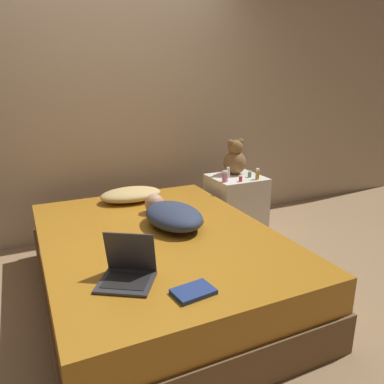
{
  "coord_description": "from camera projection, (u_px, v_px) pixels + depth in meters",
  "views": [
    {
      "loc": [
        -0.81,
        -2.28,
        1.51
      ],
      "look_at": [
        0.38,
        0.26,
        0.66
      ],
      "focal_mm": 35.0,
      "sensor_mm": 36.0,
      "label": 1
    }
  ],
  "objects": [
    {
      "name": "bottle_pink",
      "position": [
        225.0,
        176.0,
        3.45
      ],
      "size": [
        0.05,
        0.05,
        0.1
      ],
      "color": "pink",
      "rests_on": "nightstand"
    },
    {
      "name": "nightstand",
      "position": [
        236.0,
        205.0,
        3.74
      ],
      "size": [
        0.49,
        0.47,
        0.59
      ],
      "color": "silver",
      "rests_on": "ground_plane"
    },
    {
      "name": "book",
      "position": [
        193.0,
        292.0,
        1.87
      ],
      "size": [
        0.22,
        0.16,
        0.02
      ],
      "rotation": [
        0.0,
        0.0,
        0.13
      ],
      "color": "navy",
      "rests_on": "bed"
    },
    {
      "name": "wall_back",
      "position": [
        107.0,
        102.0,
        3.51
      ],
      "size": [
        8.0,
        0.06,
        2.6
      ],
      "color": "tan",
      "rests_on": "ground_plane"
    },
    {
      "name": "person_lying",
      "position": [
        172.0,
        215.0,
        2.73
      ],
      "size": [
        0.42,
        0.7,
        0.16
      ],
      "rotation": [
        0.0,
        0.0,
        0.09
      ],
      "color": "#2D3851",
      "rests_on": "bed"
    },
    {
      "name": "bottle_green",
      "position": [
        250.0,
        174.0,
        3.62
      ],
      "size": [
        0.03,
        0.03,
        0.06
      ],
      "color": "#3D8E4C",
      "rests_on": "nightstand"
    },
    {
      "name": "bottle_red",
      "position": [
        241.0,
        178.0,
        3.47
      ],
      "size": [
        0.03,
        0.03,
        0.06
      ],
      "color": "#B72D2D",
      "rests_on": "nightstand"
    },
    {
      "name": "pillow",
      "position": [
        131.0,
        194.0,
        3.28
      ],
      "size": [
        0.54,
        0.33,
        0.11
      ],
      "color": "tan",
      "rests_on": "bed"
    },
    {
      "name": "laptop",
      "position": [
        128.0,
        270.0,
        1.98
      ],
      "size": [
        0.37,
        0.36,
        0.26
      ],
      "rotation": [
        0.0,
        0.0,
        -0.56
      ],
      "color": "#333338",
      "rests_on": "bed"
    },
    {
      "name": "ground_plane",
      "position": [
        160.0,
        294.0,
        2.74
      ],
      "size": [
        12.0,
        12.0,
        0.0
      ],
      "primitive_type": "plane",
      "color": "#937551"
    },
    {
      "name": "bottle_amber",
      "position": [
        257.0,
        174.0,
        3.54
      ],
      "size": [
        0.04,
        0.04,
        0.11
      ],
      "color": "gold",
      "rests_on": "nightstand"
    },
    {
      "name": "bottle_white",
      "position": [
        228.0,
        173.0,
        3.58
      ],
      "size": [
        0.03,
        0.03,
        0.11
      ],
      "color": "white",
      "rests_on": "nightstand"
    },
    {
      "name": "teddy_bear",
      "position": [
        235.0,
        159.0,
        3.71
      ],
      "size": [
        0.23,
        0.23,
        0.35
      ],
      "color": "brown",
      "rests_on": "nightstand"
    },
    {
      "name": "bed",
      "position": [
        159.0,
        265.0,
        2.67
      ],
      "size": [
        1.56,
        2.1,
        0.48
      ],
      "color": "brown",
      "rests_on": "ground_plane"
    }
  ]
}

